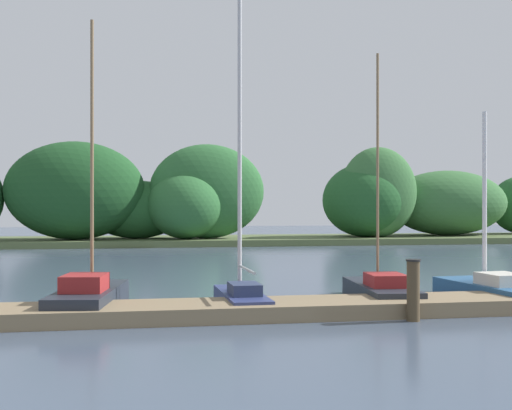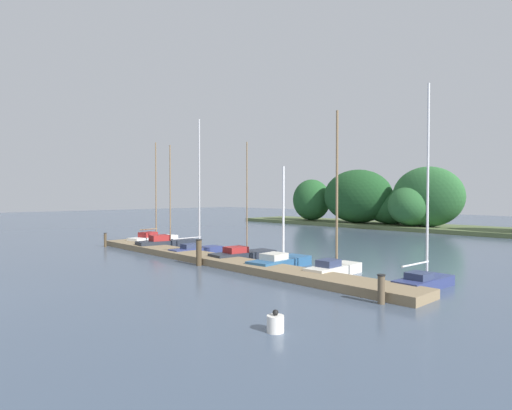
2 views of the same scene
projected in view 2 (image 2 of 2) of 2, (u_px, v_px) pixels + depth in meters
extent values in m
cube|color=#847051|center=(215.00, 260.00, 22.35)|extent=(22.97, 1.80, 0.35)
cube|color=#56663D|center=(446.00, 229.00, 42.43)|extent=(51.32, 8.00, 0.40)
ellipsoid|color=#1E4C23|center=(357.00, 196.00, 48.42)|extent=(8.54, 5.13, 6.09)
ellipsoid|color=#235628|center=(311.00, 200.00, 53.39)|extent=(5.09, 4.06, 5.14)
ellipsoid|color=#2D6633|center=(427.00, 197.00, 42.42)|extent=(7.37, 3.58, 6.04)
ellipsoid|color=#235628|center=(391.00, 207.00, 46.36)|extent=(6.48, 3.81, 3.73)
ellipsoid|color=#2D6633|center=(413.00, 205.00, 43.26)|extent=(4.88, 5.06, 4.24)
cube|color=white|center=(153.00, 240.00, 31.17)|extent=(1.80, 3.95, 0.54)
cube|color=white|center=(171.00, 239.00, 32.55)|extent=(0.79, 1.05, 0.46)
cube|color=maroon|center=(148.00, 234.00, 30.78)|extent=(1.05, 1.28, 0.35)
cylinder|color=#7F6647|center=(156.00, 189.00, 31.31)|extent=(0.09, 0.09, 6.93)
cylinder|color=#7F6647|center=(149.00, 229.00, 30.82)|extent=(0.35, 1.54, 0.08)
cube|color=#232833|center=(166.00, 244.00, 28.26)|extent=(1.78, 4.00, 0.57)
cube|color=#232833|center=(190.00, 243.00, 29.26)|extent=(0.81, 1.05, 0.49)
cube|color=maroon|center=(159.00, 238.00, 27.97)|extent=(1.08, 1.28, 0.37)
cylinder|color=#7F6647|center=(170.00, 193.00, 28.34)|extent=(0.08, 0.08, 6.36)
cube|color=navy|center=(196.00, 251.00, 25.57)|extent=(0.97, 3.40, 0.42)
cube|color=navy|center=(216.00, 249.00, 26.64)|extent=(0.51, 0.85, 0.35)
cube|color=#2D3856|center=(190.00, 246.00, 25.27)|extent=(0.70, 1.03, 0.27)
cylinder|color=#B7B7BC|center=(199.00, 184.00, 25.65)|extent=(0.10, 0.10, 7.75)
cylinder|color=#B7B7BC|center=(187.00, 238.00, 25.10)|extent=(0.10, 2.00, 0.07)
cube|color=#232833|center=(243.00, 256.00, 23.20)|extent=(1.52, 3.88, 0.48)
cube|color=#232833|center=(267.00, 254.00, 24.25)|extent=(0.73, 1.00, 0.41)
cube|color=maroon|center=(236.00, 250.00, 22.90)|extent=(0.98, 1.21, 0.31)
cylinder|color=#7F6647|center=(247.00, 197.00, 23.30)|extent=(0.07, 0.07, 6.03)
cube|color=#285684|center=(280.00, 263.00, 20.90)|extent=(1.61, 3.82, 0.47)
cube|color=#285684|center=(300.00, 260.00, 22.16)|extent=(0.78, 0.99, 0.40)
cube|color=beige|center=(274.00, 256.00, 20.54)|extent=(1.05, 1.20, 0.30)
cylinder|color=silver|center=(283.00, 212.00, 21.05)|extent=(0.12, 0.12, 4.56)
cube|color=silver|center=(334.00, 270.00, 18.92)|extent=(1.14, 3.24, 0.46)
cube|color=silver|center=(351.00, 267.00, 19.95)|extent=(0.58, 0.82, 0.39)
cube|color=#2D3856|center=(328.00, 263.00, 18.62)|extent=(0.79, 0.99, 0.30)
cylinder|color=#7F6647|center=(337.00, 188.00, 19.00)|extent=(0.11, 0.11, 6.93)
cube|color=navy|center=(424.00, 283.00, 16.33)|extent=(1.20, 2.99, 0.40)
cube|color=navy|center=(440.00, 279.00, 17.19)|extent=(0.61, 0.77, 0.34)
cube|color=#2D3856|center=(419.00, 276.00, 16.09)|extent=(0.83, 0.92, 0.26)
cylinder|color=silver|center=(428.00, 181.00, 16.38)|extent=(0.09, 0.09, 7.51)
cylinder|color=silver|center=(416.00, 264.00, 15.91)|extent=(0.17, 1.88, 0.07)
cylinder|color=#4C3D28|center=(105.00, 240.00, 29.21)|extent=(0.18, 0.18, 0.94)
cylinder|color=black|center=(105.00, 233.00, 29.19)|extent=(0.20, 0.20, 0.04)
cylinder|color=#4C3D28|center=(199.00, 253.00, 21.53)|extent=(0.28, 0.28, 1.30)
cylinder|color=black|center=(199.00, 240.00, 21.51)|extent=(0.32, 0.32, 0.04)
cylinder|color=brown|center=(381.00, 290.00, 13.98)|extent=(0.24, 0.24, 0.94)
cylinder|color=black|center=(381.00, 275.00, 13.97)|extent=(0.27, 0.27, 0.04)
cylinder|color=white|center=(275.00, 324.00, 11.10)|extent=(0.46, 0.46, 0.44)
sphere|color=black|center=(275.00, 313.00, 11.09)|extent=(0.16, 0.16, 0.16)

